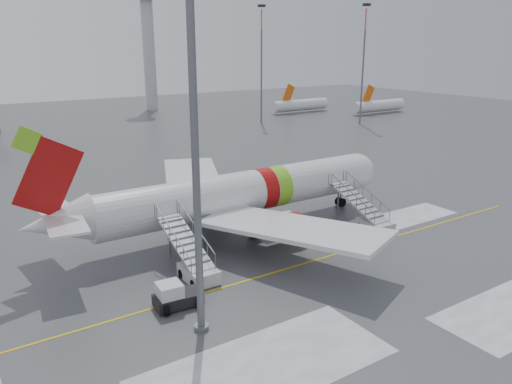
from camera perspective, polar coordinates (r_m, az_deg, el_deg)
ground at (r=38.24m, az=0.09°, el=-8.98°), size 260.00×260.00×0.00m
airliner at (r=45.09m, az=-2.40°, el=-0.29°), size 35.03×32.97×11.18m
airstair_fwd at (r=47.21m, az=12.79°, el=-2.92°), size 2.05×7.70×3.48m
airstair_aft at (r=37.20m, az=-7.13°, el=-8.07°), size 2.05×7.70×3.48m
pushback_tug at (r=33.49m, az=-9.25°, el=-11.66°), size 3.17×2.48×1.74m
light_mast_near at (r=26.76m, az=-7.17°, el=10.26°), size 1.20×1.20×26.38m
control_tower at (r=133.16m, az=-12.25°, el=17.21°), size 6.40×6.40×30.00m
light_mast_far_ne at (r=109.41m, az=0.63°, el=15.20°), size 1.20×1.20×24.25m
light_mast_far_e at (r=108.77m, az=12.20°, el=14.83°), size 1.20×1.20×24.25m
distant_aircraft at (r=124.59m, az=8.03°, el=8.82°), size 35.00×18.00×8.00m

